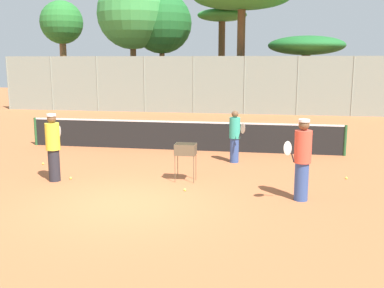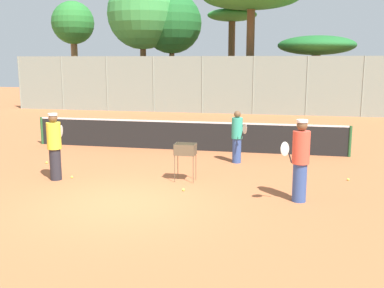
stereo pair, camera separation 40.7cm
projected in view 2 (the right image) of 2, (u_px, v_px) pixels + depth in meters
The scene contains 17 objects.
ground_plane at pixel (123, 203), 10.33m from camera, with size 80.00×80.00×0.00m, color #B26038.
tennis_net at pixel (185, 135), 16.36m from camera, with size 11.58×0.10×1.07m.
back_fence at pixel (227, 85), 27.33m from camera, with size 28.26×0.08×3.49m.
tree_0 at pixel (172, 23), 31.49m from camera, with size 4.23×4.23×7.92m.
tree_2 at pixel (73, 25), 32.99m from camera, with size 3.10×3.10×7.50m.
tree_3 at pixel (142, 14), 30.93m from camera, with size 4.85×4.85×8.82m.
tree_4 at pixel (232, 21), 31.34m from camera, with size 3.46×3.46×6.78m.
tree_5 at pixel (316, 47), 27.92m from camera, with size 4.79×4.79×4.75m.
player_white_outfit at pixel (55, 146), 12.21m from camera, with size 0.38×0.94×1.84m.
player_red_cap at pixel (300, 160), 10.30m from camera, with size 0.70×0.80×1.92m.
player_yellow_shirt at pixel (237, 136), 14.26m from camera, with size 0.58×0.80×1.67m.
ball_cart at pixel (185, 152), 12.10m from camera, with size 0.56×0.41×1.04m.
tennis_ball_0 at pixel (47, 163), 14.29m from camera, with size 0.07×0.07×0.07m, color #D1E54C.
tennis_ball_1 at pixel (348, 179), 12.28m from camera, with size 0.07×0.07×0.07m, color #D1E54C.
tennis_ball_2 at pixel (72, 177), 12.53m from camera, with size 0.07×0.07×0.07m, color #D1E54C.
tennis_ball_3 at pixel (183, 190), 11.30m from camera, with size 0.07×0.07×0.07m, color #D1E54C.
parked_car at pixel (117, 96), 32.53m from camera, with size 4.20×1.70×1.60m.
Camera 2 is at (3.60, -9.36, 3.24)m, focal length 42.00 mm.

